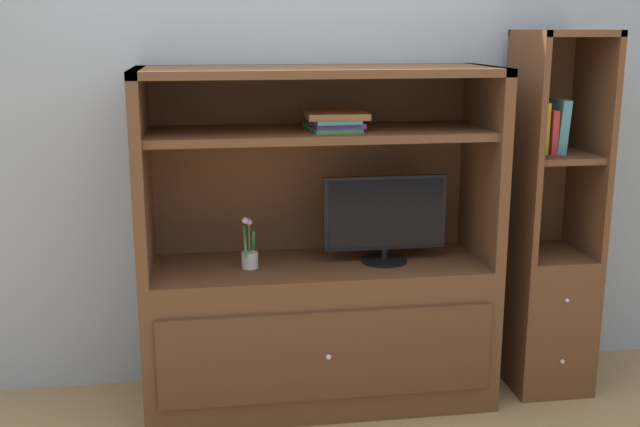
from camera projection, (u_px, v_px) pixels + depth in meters
painted_rear_wall at (308, 101)px, 3.77m from camera, size 6.00×0.10×2.80m
media_console at (318, 298)px, 3.65m from camera, size 1.61×0.59×1.58m
tv_monitor at (385, 218)px, 3.58m from camera, size 0.57×0.22×0.41m
potted_plant at (249, 255)px, 3.52m from camera, size 0.08×0.14×0.24m
magazine_stack at (334, 120)px, 3.45m from camera, size 0.28×0.34×0.08m
bookshelf_tall at (547, 268)px, 3.80m from camera, size 0.37×0.44×1.74m
upright_book_row at (548, 129)px, 3.62m from camera, size 0.15×0.17×0.25m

